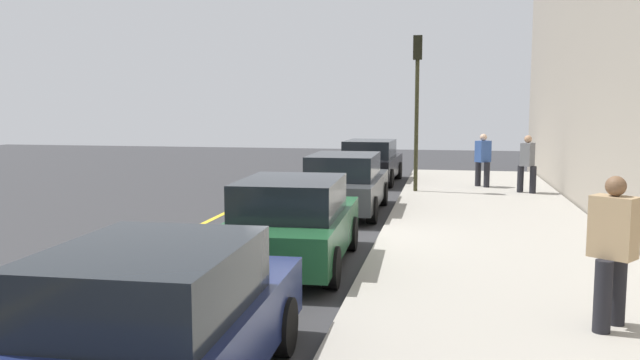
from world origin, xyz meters
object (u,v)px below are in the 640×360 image
at_px(pedestrian_grey_coat, 527,162).
at_px(pedestrian_tan_coat, 613,248).
at_px(traffic_light_pole, 417,87).
at_px(parked_car_green, 293,222).
at_px(parked_car_charcoal, 345,183).
at_px(parked_car_black, 370,161).
at_px(pedestrian_blue_coat, 483,159).
at_px(parked_car_navy, 158,324).

bearing_deg(pedestrian_grey_coat, pedestrian_tan_coat, 177.81).
distance_m(pedestrian_tan_coat, traffic_light_pole, 12.30).
relative_size(parked_car_green, parked_car_charcoal, 0.95).
height_order(parked_car_black, pedestrian_blue_coat, pedestrian_blue_coat).
bearing_deg(pedestrian_tan_coat, parked_car_black, 16.92).
xyz_separation_m(pedestrian_tan_coat, pedestrian_grey_coat, (11.99, -0.46, -0.04)).
distance_m(parked_car_black, pedestrian_grey_coat, 5.72).
distance_m(parked_car_navy, parked_car_black, 17.33).
distance_m(parked_car_charcoal, traffic_light_pole, 4.61).
relative_size(pedestrian_tan_coat, pedestrian_grey_coat, 1.05).
bearing_deg(pedestrian_blue_coat, parked_car_black, 67.11).
height_order(parked_car_charcoal, pedestrian_blue_coat, pedestrian_blue_coat).
height_order(parked_car_green, pedestrian_tan_coat, pedestrian_tan_coat).
distance_m(parked_car_navy, pedestrian_grey_coat, 15.30).
distance_m(parked_car_green, pedestrian_tan_coat, 5.19).
relative_size(parked_car_black, pedestrian_grey_coat, 2.55).
bearing_deg(parked_car_black, traffic_light_pole, -150.40).
xyz_separation_m(pedestrian_tan_coat, pedestrian_blue_coat, (13.23, 0.75, -0.05)).
bearing_deg(parked_car_green, pedestrian_blue_coat, -19.22).
bearing_deg(parked_car_navy, parked_car_charcoal, -0.10).
bearing_deg(pedestrian_grey_coat, traffic_light_pole, 93.65).
distance_m(pedestrian_grey_coat, traffic_light_pole, 3.92).
bearing_deg(parked_car_navy, parked_car_green, 0.05).
height_order(parked_car_green, pedestrian_grey_coat, pedestrian_grey_coat).
height_order(parked_car_navy, pedestrian_blue_coat, pedestrian_blue_coat).
xyz_separation_m(parked_car_black, pedestrian_grey_coat, (-2.83, -4.97, 0.30)).
xyz_separation_m(parked_car_navy, parked_car_black, (17.33, 0.09, 0.00)).
relative_size(parked_car_black, traffic_light_pole, 0.94).
bearing_deg(pedestrian_tan_coat, pedestrian_blue_coat, 3.24).
height_order(parked_car_charcoal, pedestrian_grey_coat, pedestrian_grey_coat).
relative_size(parked_car_charcoal, traffic_light_pole, 0.97).
bearing_deg(parked_car_green, parked_car_navy, -179.95).
bearing_deg(pedestrian_blue_coat, pedestrian_grey_coat, -135.74).
distance_m(parked_car_charcoal, pedestrian_grey_coat, 6.13).
relative_size(parked_car_black, pedestrian_tan_coat, 2.44).
height_order(parked_car_navy, pedestrian_tan_coat, pedestrian_tan_coat).
distance_m(parked_car_green, pedestrian_blue_coat, 11.15).
bearing_deg(parked_car_green, parked_car_charcoal, -0.24).
xyz_separation_m(parked_car_navy, parked_car_charcoal, (10.76, -0.02, 0.00)).
bearing_deg(pedestrian_tan_coat, parked_car_green, 58.53).
relative_size(parked_car_navy, pedestrian_blue_coat, 2.50).
height_order(pedestrian_tan_coat, traffic_light_pole, traffic_light_pole).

